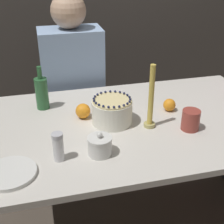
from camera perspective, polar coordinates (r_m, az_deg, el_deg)
The scene contains 12 objects.
ground_plane at distance 2.04m, azimuth 3.11°, elevation -19.78°, with size 12.00×12.00×0.00m, color #4C4238.
dining_table at distance 1.63m, azimuth 3.68°, elevation -4.82°, with size 1.54×0.92×0.73m.
cake at distance 1.53m, azimuth 0.00°, elevation 0.14°, with size 0.20×0.20×0.14m.
sugar_bowl at distance 1.31m, azimuth -2.25°, elevation -6.14°, with size 0.10×0.10×0.11m.
sugar_shaker at distance 1.29m, azimuth -9.81°, elevation -6.26°, with size 0.05×0.05×0.13m.
plate_stack at distance 1.28m, azimuth -18.17°, elevation -10.57°, with size 0.21×0.21×0.02m.
candle at distance 1.48m, azimuth 7.12°, elevation 1.80°, with size 0.06×0.06×0.32m.
bottle at distance 1.70m, azimuth -12.72°, elevation 3.47°, with size 0.07×0.07×0.24m.
cup at distance 1.53m, azimuth 14.17°, elevation -1.42°, with size 0.09×0.09×0.10m.
orange_fruit_0 at distance 1.69m, azimuth 10.45°, elevation 1.30°, with size 0.07×0.07×0.07m.
orange_fruit_1 at distance 1.59m, azimuth -5.33°, elevation 0.19°, with size 0.08×0.08×0.08m.
person_man_blue_shirt at distance 2.19m, azimuth -6.96°, elevation 2.09°, with size 0.40×0.34×1.28m.
Camera 1 is at (-0.43, -1.30, 1.51)m, focal length 50.00 mm.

